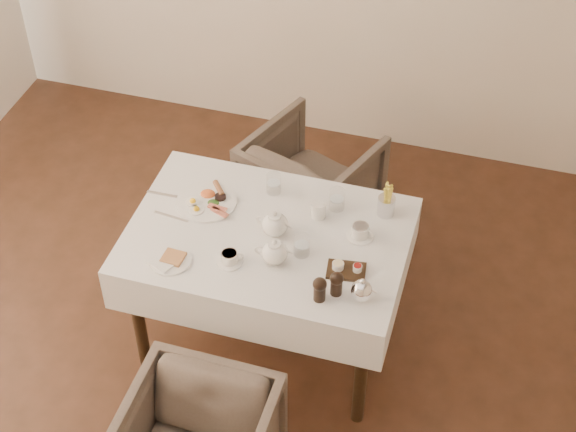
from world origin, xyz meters
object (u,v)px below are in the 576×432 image
at_px(armchair_far, 311,181).
at_px(breakfast_plate, 207,201).
at_px(table, 268,252).
at_px(teapot_centre, 275,223).

height_order(armchair_far, breakfast_plate, breakfast_plate).
distance_m(table, breakfast_plate, 0.38).
xyz_separation_m(armchair_far, teapot_centre, (0.07, -0.91, 0.53)).
height_order(breakfast_plate, teapot_centre, teapot_centre).
xyz_separation_m(table, breakfast_plate, (-0.34, 0.13, 0.13)).
relative_size(table, teapot_centre, 7.58).
bearing_deg(teapot_centre, breakfast_plate, 168.04).
height_order(table, teapot_centre, teapot_centre).
height_order(table, breakfast_plate, breakfast_plate).
bearing_deg(table, breakfast_plate, 159.49).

